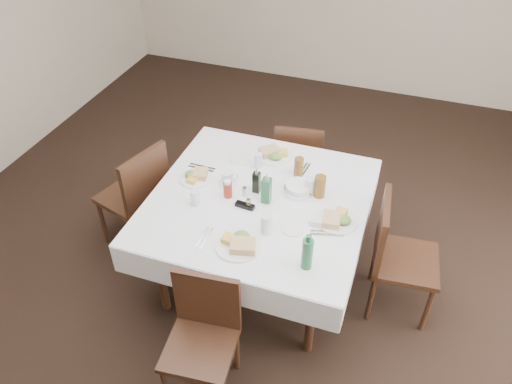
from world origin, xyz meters
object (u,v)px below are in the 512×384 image
oil_cruet_green (266,189)px  coffee_mug (228,178)px  chair_north (298,159)px  chair_west (139,192)px  chair_east (394,251)px  oil_cruet_dark (257,181)px  ketchup_bottle (228,189)px  water_n (258,160)px  chair_south (204,329)px  water_e (310,186)px  water_s (267,224)px  dining_table (259,206)px  water_w (195,198)px  green_bottle (307,253)px  bread_basket (298,188)px

oil_cruet_green → coffee_mug: oil_cruet_green is taller
chair_north → chair_west: chair_west is taller
chair_east → oil_cruet_dark: 1.04m
chair_north → coffee_mug: coffee_mug is taller
ketchup_bottle → coffee_mug: ketchup_bottle is taller
water_n → coffee_mug: (-0.14, -0.25, -0.01)m
ketchup_bottle → coffee_mug: bearing=111.5°
chair_west → chair_south: bearing=-44.4°
water_n → oil_cruet_green: 0.40m
chair_south → water_e: water_e is taller
water_n → water_s: bearing=-66.5°
chair_east → water_n: bearing=164.9°
dining_table → chair_west: bearing=179.0°
chair_north → water_n: (-0.16, -0.58, 0.34)m
water_w → coffee_mug: bearing=67.0°
water_n → oil_cruet_dark: size_ratio=0.58×
chair_west → water_w: size_ratio=8.35×
chair_west → green_bottle: green_bottle is taller
water_s → ketchup_bottle: size_ratio=1.05×
water_n → ketchup_bottle: ketchup_bottle is taller
water_w → coffee_mug: 0.31m
water_e → coffee_mug: 0.58m
water_w → ketchup_bottle: (0.17, 0.15, 0.01)m
oil_cruet_dark → coffee_mug: size_ratio=1.50×
chair_north → coffee_mug: 0.95m
water_e → coffee_mug: size_ratio=0.96×
chair_north → water_n: 0.70m
water_s → coffee_mug: bearing=137.3°
dining_table → chair_east: chair_east is taller
chair_south → chair_east: (0.97, 0.97, 0.04)m
chair_west → ketchup_bottle: size_ratio=7.15×
chair_north → ketchup_bottle: size_ratio=6.41×
chair_north → chair_south: (-0.06, -1.85, 0.00)m
oil_cruet_dark → bread_basket: bearing=17.7°
dining_table → chair_north: 0.95m
chair_north → water_e: bearing=-70.2°
oil_cruet_green → green_bottle: (0.41, -0.48, 0.01)m
chair_east → green_bottle: size_ratio=3.65×
water_w → water_n: bearing=64.5°
bread_basket → coffee_mug: (-0.50, -0.07, 0.01)m
water_w → oil_cruet_dark: bearing=38.0°
chair_east → ketchup_bottle: (-1.16, -0.10, 0.30)m
water_e → bread_basket: bearing=-173.8°
chair_north → bread_basket: chair_north is taller
water_n → oil_cruet_green: bearing=-62.8°
chair_south → coffee_mug: 1.08m
bread_basket → ketchup_bottle: (-0.44, -0.20, 0.03)m
water_e → oil_cruet_dark: bearing=-164.8°
dining_table → chair_north: (0.04, 0.92, -0.21)m
ketchup_bottle → green_bottle: 0.81m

